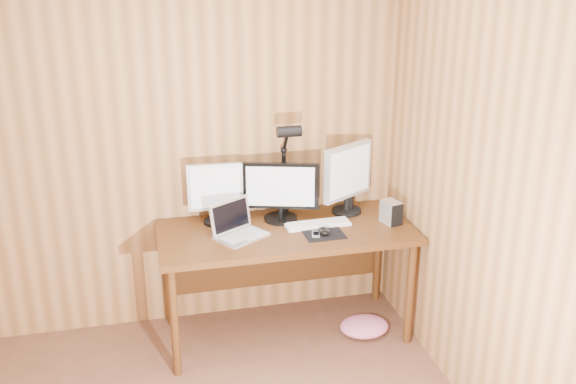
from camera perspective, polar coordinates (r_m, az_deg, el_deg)
name	(u,v)px	position (r m, az deg, el deg)	size (l,w,h in m)	color
room_shell	(129,308)	(2.27, -13.99, -10.00)	(4.00, 4.00, 4.00)	brown
desk	(284,242)	(4.15, -0.39, -4.50)	(1.60, 0.70, 0.75)	#49270F
monitor_center	(280,191)	(4.11, -0.67, 0.09)	(0.48, 0.22, 0.39)	black
monitor_left	(215,192)	(4.08, -6.48, -0.01)	(0.35, 0.17, 0.40)	black
monitor_right	(348,176)	(4.23, 5.34, 1.40)	(0.38, 0.24, 0.47)	black
laptop	(237,228)	(3.94, -4.57, -3.17)	(0.37, 0.35, 0.21)	silver
keyboard	(318,224)	(4.10, 2.65, -2.86)	(0.42, 0.14, 0.02)	white
mousepad	(324,234)	(3.98, 3.20, -3.75)	(0.25, 0.20, 0.00)	black
mouse	(324,231)	(3.97, 3.21, -3.48)	(0.07, 0.11, 0.04)	black
hard_drive	(391,212)	(4.16, 9.16, -1.80)	(0.12, 0.15, 0.15)	silver
phone	(316,234)	(3.96, 2.48, -3.78)	(0.07, 0.10, 0.01)	silver
speaker	(349,201)	(4.33, 5.46, -0.83)	(0.05, 0.05, 0.13)	black
desk_lamp	(287,156)	(4.11, -0.12, 3.24)	(0.15, 0.22, 0.67)	black
fabric_pile	(364,326)	(4.38, 6.80, -11.78)	(0.33, 0.27, 0.10)	#D86889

